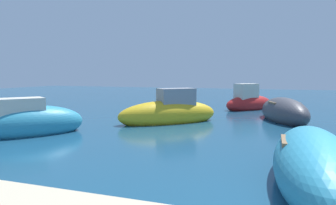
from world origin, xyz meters
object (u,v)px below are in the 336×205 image
object	(u,v)px
moored_boat_4	(169,113)
moored_boat_6	(313,164)
moored_boat_3	(284,112)
moored_boat_5	(249,102)
moored_boat_2	(29,123)

from	to	relation	value
moored_boat_4	moored_boat_6	distance (m)	8.44
moored_boat_3	moored_boat_5	xyz separation A→B (m)	(-2.00, 4.19, 0.06)
moored_boat_2	moored_boat_5	distance (m)	12.71
moored_boat_4	moored_boat_5	size ratio (longest dim) A/B	1.24
moored_boat_2	moored_boat_3	bearing A→B (deg)	-16.94
moored_boat_4	moored_boat_6	bearing A→B (deg)	85.35
moored_boat_2	moored_boat_5	size ratio (longest dim) A/B	1.14
moored_boat_4	moored_boat_2	bearing A→B (deg)	4.59
moored_boat_4	moored_boat_5	bearing A→B (deg)	-157.54
moored_boat_4	moored_boat_6	world-z (taller)	moored_boat_4
moored_boat_2	moored_boat_3	xyz separation A→B (m)	(8.64, 6.66, -0.05)
moored_boat_5	moored_boat_6	size ratio (longest dim) A/B	0.70
moored_boat_2	moored_boat_4	distance (m)	5.78
moored_boat_5	moored_boat_6	distance (m)	13.27
moored_boat_4	moored_boat_6	size ratio (longest dim) A/B	0.87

